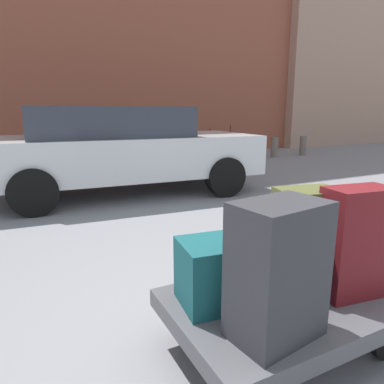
{
  "coord_description": "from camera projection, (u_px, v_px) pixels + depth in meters",
  "views": [
    {
      "loc": [
        -1.28,
        -1.32,
        1.34
      ],
      "look_at": [
        0.0,
        1.2,
        0.69
      ],
      "focal_mm": 32.57,
      "sensor_mm": 36.0,
      "label": 1
    }
  ],
  "objects": [
    {
      "name": "ground_plane",
      "position": [
        286.0,
        350.0,
        2.01
      ],
      "size": [
        60.0,
        60.0,
        0.0
      ],
      "primitive_type": "plane",
      "color": "gray"
    },
    {
      "name": "luggage_cart",
      "position": [
        289.0,
        307.0,
        1.95
      ],
      "size": [
        1.33,
        0.85,
        0.34
      ],
      "color": "#4C4C51",
      "rests_on": "ground_plane"
    },
    {
      "name": "duffel_bag_navy_front_right",
      "position": [
        305.0,
        258.0,
        2.06
      ],
      "size": [
        0.62,
        0.36,
        0.31
      ],
      "primitive_type": "cube",
      "rotation": [
        0.0,
        0.0,
        -0.13
      ],
      "color": "#191E47",
      "rests_on": "luggage_cart"
    },
    {
      "name": "duffel_bag_teal_rear_left",
      "position": [
        230.0,
        270.0,
        1.87
      ],
      "size": [
        0.57,
        0.38,
        0.35
      ],
      "primitive_type": "cube",
      "rotation": [
        0.0,
        0.0,
        -0.12
      ],
      "color": "#144C51",
      "rests_on": "luggage_cart"
    },
    {
      "name": "suitcase_charcoal_stacked_top",
      "position": [
        278.0,
        271.0,
        1.54
      ],
      "size": [
        0.44,
        0.33,
        0.63
      ],
      "primitive_type": "cube",
      "rotation": [
        0.0,
        0.0,
        0.14
      ],
      "color": "#2D2D33",
      "rests_on": "luggage_cart"
    },
    {
      "name": "suitcase_maroon_front_left",
      "position": [
        356.0,
        242.0,
        1.9
      ],
      "size": [
        0.4,
        0.26,
        0.61
      ],
      "primitive_type": "cube",
      "rotation": [
        0.0,
        0.0,
        -0.15
      ],
      "color": "maroon",
      "rests_on": "luggage_cart"
    },
    {
      "name": "duffel_bag_olive_topmost_pile",
      "position": [
        308.0,
        212.0,
        2.0
      ],
      "size": [
        0.4,
        0.32,
        0.26
      ],
      "primitive_type": "cube",
      "rotation": [
        0.0,
        0.0,
        -0.22
      ],
      "color": "#4C5128",
      "rests_on": "duffel_bag_navy_front_right"
    },
    {
      "name": "parked_car",
      "position": [
        122.0,
        148.0,
        5.72
      ],
      "size": [
        4.42,
        2.16,
        1.42
      ],
      "color": "silver",
      "rests_on": "ground_plane"
    },
    {
      "name": "bicycle_leaning",
      "position": [
        216.0,
        145.0,
        10.6
      ],
      "size": [
        1.73,
        0.46,
        0.96
      ],
      "color": "black",
      "rests_on": "ground_plane"
    },
    {
      "name": "bollard_kerb_near",
      "position": [
        189.0,
        152.0,
        9.24
      ],
      "size": [
        0.21,
        0.21,
        0.6
      ],
      "primitive_type": "cylinder",
      "color": "#72665B",
      "rests_on": "ground_plane"
    },
    {
      "name": "bollard_kerb_mid",
      "position": [
        239.0,
        149.0,
        9.94
      ],
      "size": [
        0.21,
        0.21,
        0.6
      ],
      "primitive_type": "cylinder",
      "color": "#72665B",
      "rests_on": "ground_plane"
    },
    {
      "name": "bollard_kerb_far",
      "position": [
        274.0,
        147.0,
        10.51
      ],
      "size": [
        0.21,
        0.21,
        0.6
      ],
      "primitive_type": "cylinder",
      "color": "#72665B",
      "rests_on": "ground_plane"
    },
    {
      "name": "bollard_corner",
      "position": [
        303.0,
        146.0,
        11.01
      ],
      "size": [
        0.21,
        0.21,
        0.6
      ],
      "primitive_type": "cylinder",
      "color": "#72665B",
      "rests_on": "ground_plane"
    }
  ]
}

